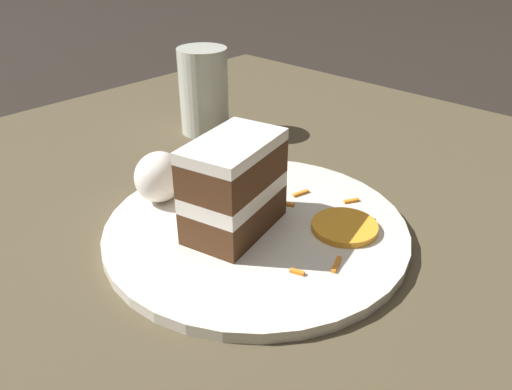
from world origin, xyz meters
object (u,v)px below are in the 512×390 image
plate (256,228)px  cake_slice (234,186)px  cream_dollop (159,177)px  orange_garnish (345,227)px  drinking_glass (204,97)px

plate → cake_slice: 0.06m
cake_slice → cream_dollop: size_ratio=2.04×
plate → cream_dollop: bearing=107.9°
cake_slice → orange_garnish: cake_slice is taller
cake_slice → drinking_glass: 0.29m
plate → drinking_glass: (0.15, 0.24, 0.05)m
orange_garnish → drinking_glass: bearing=73.0°
cake_slice → plate: bearing=-129.2°
plate → drinking_glass: bearing=58.6°
cake_slice → drinking_glass: drinking_glass is taller
cake_slice → orange_garnish: bearing=-151.3°
plate → cream_dollop: cream_dollop is taller
orange_garnish → plate: bearing=126.2°
cake_slice → orange_garnish: size_ratio=1.73×
plate → cream_dollop: 0.12m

